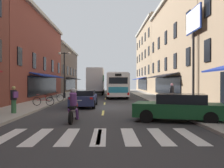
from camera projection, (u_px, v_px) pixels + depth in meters
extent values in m
cube|color=#333335|center=(104.00, 108.00, 18.46)|extent=(34.80, 80.00, 0.10)
cube|color=#DBCC4C|center=(99.00, 136.00, 8.46)|extent=(0.14, 2.40, 0.01)
cube|color=#DBCC4C|center=(103.00, 113.00, 14.96)|extent=(0.14, 2.40, 0.01)
cube|color=#DBCC4C|center=(105.00, 104.00, 21.46)|extent=(0.14, 2.40, 0.01)
cube|color=#DBCC4C|center=(105.00, 99.00, 27.96)|extent=(0.14, 2.40, 0.01)
cube|color=#DBCC4C|center=(106.00, 96.00, 34.46)|extent=(0.14, 2.40, 0.01)
cube|color=#DBCC4C|center=(106.00, 93.00, 40.96)|extent=(0.14, 2.40, 0.01)
cube|color=#DBCC4C|center=(107.00, 92.00, 47.46)|extent=(0.14, 2.40, 0.01)
cube|color=#DBCC4C|center=(107.00, 91.00, 53.96)|extent=(0.14, 2.40, 0.01)
cube|color=silver|center=(7.00, 136.00, 8.41)|extent=(0.50, 2.80, 0.01)
cube|color=silver|center=(38.00, 136.00, 8.43)|extent=(0.50, 2.80, 0.01)
cube|color=silver|center=(69.00, 136.00, 8.45)|extent=(0.50, 2.80, 0.01)
cube|color=silver|center=(99.00, 136.00, 8.46)|extent=(0.50, 2.80, 0.01)
cube|color=silver|center=(129.00, 136.00, 8.48)|extent=(0.50, 2.80, 0.01)
cube|color=silver|center=(160.00, 136.00, 8.50)|extent=(0.50, 2.80, 0.01)
cube|color=silver|center=(190.00, 136.00, 8.52)|extent=(0.50, 2.80, 0.01)
cube|color=#A39E93|center=(29.00, 106.00, 18.36)|extent=(3.00, 80.00, 0.14)
cube|color=#A39E93|center=(178.00, 106.00, 18.56)|extent=(3.00, 80.00, 0.14)
cube|color=brown|center=(11.00, 57.00, 28.24)|extent=(8.00, 19.90, 10.15)
cube|color=#B2AD9E|center=(45.00, 18.00, 28.27)|extent=(0.44, 19.40, 0.40)
cube|color=black|center=(45.00, 86.00, 28.33)|extent=(0.10, 12.00, 2.10)
cube|color=navy|center=(51.00, 76.00, 28.33)|extent=(1.38, 11.20, 0.44)
cube|color=black|center=(20.00, 56.00, 20.31)|extent=(0.10, 1.00, 1.60)
cube|color=black|center=(34.00, 61.00, 24.31)|extent=(0.10, 1.00, 1.60)
cube|color=black|center=(45.00, 64.00, 28.31)|extent=(0.10, 1.00, 1.60)
cube|color=black|center=(53.00, 66.00, 32.31)|extent=(0.10, 1.00, 1.60)
cube|color=black|center=(59.00, 68.00, 36.31)|extent=(0.10, 1.00, 1.60)
cube|color=brown|center=(51.00, 70.00, 48.24)|extent=(8.00, 19.90, 9.03)
cube|color=#B2AD9E|center=(71.00, 50.00, 48.28)|extent=(0.44, 19.40, 0.40)
cube|color=black|center=(71.00, 84.00, 48.33)|extent=(0.10, 12.00, 2.10)
cube|color=black|center=(74.00, 79.00, 48.33)|extent=(1.38, 11.20, 0.44)
cube|color=black|center=(64.00, 69.00, 40.31)|extent=(0.10, 1.00, 1.60)
cube|color=black|center=(68.00, 71.00, 44.31)|extent=(0.10, 1.00, 1.60)
cube|color=black|center=(71.00, 72.00, 48.31)|extent=(0.10, 1.00, 1.60)
cube|color=black|center=(74.00, 72.00, 52.31)|extent=(0.10, 1.00, 1.60)
cube|color=black|center=(76.00, 73.00, 56.31)|extent=(0.10, 1.00, 1.60)
cube|color=black|center=(207.00, 51.00, 16.55)|extent=(0.10, 1.00, 1.60)
cube|color=black|center=(208.00, 5.00, 16.53)|extent=(0.10, 1.00, 1.60)
cube|color=#9E8466|center=(199.00, 47.00, 28.61)|extent=(8.00, 19.90, 12.45)
cube|color=black|center=(166.00, 86.00, 28.57)|extent=(0.10, 12.00, 2.10)
cube|color=black|center=(160.00, 76.00, 28.55)|extent=(1.38, 11.20, 0.44)
cube|color=black|center=(188.00, 57.00, 20.55)|extent=(0.10, 1.00, 1.60)
cube|color=black|center=(175.00, 61.00, 24.55)|extent=(0.10, 1.00, 1.60)
cube|color=black|center=(166.00, 64.00, 28.55)|extent=(0.10, 1.00, 1.60)
cube|color=black|center=(159.00, 66.00, 32.55)|extent=(0.10, 1.00, 1.60)
cube|color=black|center=(153.00, 68.00, 36.55)|extent=(0.10, 1.00, 1.60)
cube|color=black|center=(188.00, 20.00, 20.53)|extent=(0.10, 1.00, 1.60)
cube|color=black|center=(175.00, 30.00, 24.53)|extent=(0.10, 1.00, 1.60)
cube|color=black|center=(166.00, 38.00, 28.53)|extent=(0.10, 1.00, 1.60)
cube|color=black|center=(159.00, 43.00, 32.53)|extent=(0.10, 1.00, 1.60)
cube|color=black|center=(153.00, 48.00, 36.53)|extent=(0.10, 1.00, 1.60)
cube|color=#9E8466|center=(161.00, 59.00, 48.60)|extent=(8.00, 19.90, 13.64)
cube|color=#B2AD9E|center=(142.00, 28.00, 48.49)|extent=(0.44, 19.40, 0.40)
cube|color=black|center=(142.00, 84.00, 48.57)|extent=(0.10, 12.00, 2.10)
cube|color=navy|center=(139.00, 79.00, 48.55)|extent=(1.38, 11.20, 0.44)
cube|color=black|center=(149.00, 69.00, 40.55)|extent=(0.10, 1.00, 1.60)
cube|color=black|center=(145.00, 71.00, 44.55)|extent=(0.10, 1.00, 1.60)
cube|color=black|center=(142.00, 72.00, 48.55)|extent=(0.10, 1.00, 1.60)
cube|color=black|center=(139.00, 72.00, 52.55)|extent=(0.10, 1.00, 1.60)
cube|color=black|center=(137.00, 73.00, 56.55)|extent=(0.10, 1.00, 1.60)
cube|color=black|center=(149.00, 51.00, 40.53)|extent=(0.10, 1.00, 1.60)
cube|color=black|center=(145.00, 54.00, 44.53)|extent=(0.10, 1.00, 1.60)
cube|color=black|center=(142.00, 56.00, 48.53)|extent=(0.10, 1.00, 1.60)
cube|color=black|center=(139.00, 58.00, 52.53)|extent=(0.10, 1.00, 1.60)
cube|color=black|center=(137.00, 60.00, 56.53)|extent=(0.10, 1.00, 1.60)
cube|color=black|center=(149.00, 32.00, 40.51)|extent=(0.10, 1.00, 1.60)
cube|color=black|center=(145.00, 37.00, 44.51)|extent=(0.10, 1.00, 1.60)
cube|color=black|center=(142.00, 41.00, 48.51)|extent=(0.10, 1.00, 1.60)
cube|color=black|center=(139.00, 44.00, 52.51)|extent=(0.10, 1.00, 1.60)
cube|color=black|center=(137.00, 47.00, 56.50)|extent=(0.10, 1.00, 1.60)
cylinder|color=black|center=(193.00, 68.00, 18.45)|extent=(0.18, 0.18, 5.85)
cylinder|color=black|center=(193.00, 104.00, 18.46)|extent=(0.40, 0.40, 0.24)
cube|color=navy|center=(193.00, 20.00, 18.42)|extent=(0.10, 3.09, 1.86)
cube|color=white|center=(193.00, 20.00, 18.42)|extent=(0.04, 2.93, 1.70)
cube|color=white|center=(194.00, 20.00, 18.42)|extent=(0.04, 2.93, 1.70)
cube|color=white|center=(116.00, 84.00, 31.19)|extent=(2.55, 11.20, 2.64)
cube|color=silver|center=(116.00, 74.00, 31.18)|extent=(2.35, 10.00, 0.16)
cube|color=black|center=(116.00, 83.00, 31.48)|extent=(2.59, 8.80, 0.96)
cube|color=#193899|center=(116.00, 92.00, 31.19)|extent=(2.58, 10.80, 0.36)
cube|color=black|center=(115.00, 83.00, 36.74)|extent=(2.25, 0.12, 1.10)
cube|color=black|center=(118.00, 81.00, 25.62)|extent=(2.05, 0.12, 0.70)
cube|color=teal|center=(118.00, 90.00, 25.62)|extent=(2.15, 0.10, 0.64)
cube|color=black|center=(118.00, 75.00, 25.61)|extent=(0.70, 0.10, 0.28)
cube|color=red|center=(108.00, 94.00, 25.60)|extent=(0.20, 0.08, 0.28)
cube|color=red|center=(128.00, 94.00, 25.63)|extent=(0.20, 0.08, 0.28)
cylinder|color=black|center=(108.00, 92.00, 34.77)|extent=(0.30, 1.00, 1.00)
cylinder|color=black|center=(124.00, 92.00, 34.81)|extent=(0.30, 1.00, 1.00)
cylinder|color=black|center=(108.00, 94.00, 28.08)|extent=(0.30, 1.00, 1.00)
cylinder|color=black|center=(127.00, 94.00, 28.11)|extent=(0.30, 1.00, 1.00)
cube|color=black|center=(97.00, 85.00, 40.47)|extent=(2.33, 2.44, 2.40)
cube|color=black|center=(98.00, 80.00, 41.63)|extent=(2.00, 0.13, 0.80)
cube|color=silver|center=(96.00, 79.00, 36.29)|extent=(2.47, 5.98, 3.39)
cube|color=#196633|center=(104.00, 78.00, 36.29)|extent=(0.10, 3.57, 0.90)
cube|color=black|center=(96.00, 91.00, 37.50)|extent=(2.00, 7.98, 0.24)
cylinder|color=black|center=(91.00, 91.00, 40.27)|extent=(0.29, 0.90, 0.90)
cylinder|color=black|center=(104.00, 91.00, 40.28)|extent=(0.29, 0.90, 0.90)
cylinder|color=black|center=(88.00, 92.00, 35.40)|extent=(0.29, 0.90, 0.90)
cylinder|color=black|center=(103.00, 92.00, 35.41)|extent=(0.29, 0.90, 0.90)
cube|color=#144723|center=(178.00, 110.00, 11.65)|extent=(4.61, 2.97, 0.67)
cube|color=black|center=(181.00, 99.00, 11.60)|extent=(2.68, 2.24, 0.49)
cube|color=red|center=(222.00, 105.00, 11.74)|extent=(0.12, 0.21, 0.14)
cylinder|color=black|center=(146.00, 116.00, 11.25)|extent=(0.68, 0.40, 0.64)
cylinder|color=black|center=(151.00, 112.00, 12.87)|extent=(0.68, 0.40, 0.64)
cylinder|color=black|center=(211.00, 119.00, 10.44)|extent=(0.68, 0.40, 0.64)
cylinder|color=black|center=(207.00, 114.00, 12.06)|extent=(0.68, 0.40, 0.64)
cube|color=navy|center=(84.00, 100.00, 18.64)|extent=(1.85, 4.40, 0.68)
cube|color=black|center=(84.00, 93.00, 18.46)|extent=(1.69, 2.38, 0.42)
cube|color=red|center=(70.00, 98.00, 16.45)|extent=(0.20, 0.06, 0.14)
cube|color=red|center=(91.00, 98.00, 16.47)|extent=(0.20, 0.06, 0.14)
cylinder|color=black|center=(76.00, 101.00, 20.12)|extent=(0.22, 0.64, 0.64)
cylinder|color=black|center=(96.00, 101.00, 20.15)|extent=(0.22, 0.64, 0.64)
cylinder|color=black|center=(70.00, 105.00, 17.13)|extent=(0.22, 0.64, 0.64)
cylinder|color=black|center=(94.00, 105.00, 17.15)|extent=(0.22, 0.64, 0.64)
cylinder|color=black|center=(77.00, 114.00, 12.26)|extent=(0.13, 0.62, 0.62)
cylinder|color=black|center=(71.00, 118.00, 10.81)|extent=(0.15, 0.63, 0.62)
cylinder|color=#B2B2B7|center=(76.00, 108.00, 12.14)|extent=(0.09, 0.33, 0.68)
ellipsoid|color=maroon|center=(75.00, 105.00, 11.72)|extent=(0.35, 0.58, 0.28)
cube|color=black|center=(73.00, 107.00, 11.32)|extent=(0.29, 0.57, 0.12)
cube|color=#B2B2B7|center=(74.00, 114.00, 11.54)|extent=(0.26, 0.41, 0.30)
cylinder|color=#B2B2B7|center=(76.00, 100.00, 12.04)|extent=(0.62, 0.08, 0.04)
cylinder|color=#66387F|center=(73.00, 99.00, 11.38)|extent=(0.37, 0.48, 0.66)
sphere|color=#B2B2B7|center=(74.00, 91.00, 11.49)|extent=(0.26, 0.26, 0.26)
cylinder|color=#66387F|center=(70.00, 114.00, 11.43)|extent=(0.16, 0.37, 0.56)
cylinder|color=#66387F|center=(77.00, 114.00, 11.41)|extent=(0.16, 0.37, 0.56)
torus|color=black|center=(37.00, 101.00, 18.22)|extent=(0.67, 0.10, 0.66)
torus|color=black|center=(50.00, 101.00, 18.14)|extent=(0.67, 0.10, 0.66)
cylinder|color=red|center=(43.00, 100.00, 18.18)|extent=(1.00, 0.12, 0.04)
cylinder|color=red|center=(46.00, 98.00, 18.17)|extent=(0.14, 0.05, 0.50)
cube|color=black|center=(46.00, 94.00, 18.16)|extent=(0.21, 0.14, 0.06)
cylinder|color=red|center=(38.00, 94.00, 18.21)|extent=(0.07, 0.48, 0.03)
torus|color=black|center=(49.00, 98.00, 22.11)|extent=(0.66, 0.05, 0.66)
torus|color=black|center=(60.00, 98.00, 22.12)|extent=(0.66, 0.05, 0.66)
cylinder|color=black|center=(55.00, 97.00, 22.11)|extent=(1.00, 0.05, 0.04)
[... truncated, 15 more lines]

